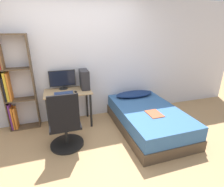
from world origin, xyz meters
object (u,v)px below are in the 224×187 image
monitor (62,79)px  pc_tower (84,79)px  bed (148,119)px  office_chair (66,128)px  keyboard (64,93)px  bookshelf (13,88)px

monitor → pc_tower: bearing=-13.1°
monitor → bed: bearing=-28.6°
office_chair → bed: bearing=4.0°
bed → keyboard: size_ratio=5.33×
pc_tower → office_chair: bearing=-119.5°
pc_tower → keyboard: bearing=-156.7°
office_chair → pc_tower: 1.11m
bed → pc_tower: (-1.10, 0.73, 0.71)m
bookshelf → monitor: size_ratio=3.51×
bookshelf → office_chair: bearing=-47.4°
office_chair → bed: 1.59m
bookshelf → keyboard: bookshelf is taller
bed → pc_tower: pc_tower is taller
bed → keyboard: 1.71m
bookshelf → office_chair: 1.35m
bookshelf → pc_tower: 1.33m
keyboard → pc_tower: pc_tower is taller
bed → keyboard: (-1.53, 0.54, 0.52)m
bookshelf → pc_tower: (1.33, -0.09, 0.07)m
bed → pc_tower: 1.50m
monitor → keyboard: 0.35m
monitor → office_chair: bearing=-93.2°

